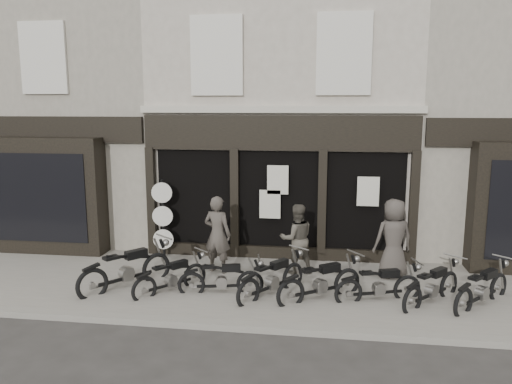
# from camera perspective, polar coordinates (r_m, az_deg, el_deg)

# --- Properties ---
(ground_plane) EXTENTS (90.00, 90.00, 0.00)m
(ground_plane) POSITION_cam_1_polar(r_m,az_deg,el_deg) (10.81, 0.96, -12.73)
(ground_plane) COLOR #2D2B28
(ground_plane) RESTS_ON ground
(pavement) EXTENTS (30.00, 4.20, 0.12)m
(pavement) POSITION_cam_1_polar(r_m,az_deg,el_deg) (11.62, 1.51, -10.75)
(pavement) COLOR slate
(pavement) RESTS_ON ground_plane
(kerb) EXTENTS (30.00, 0.25, 0.13)m
(kerb) POSITION_cam_1_polar(r_m,az_deg,el_deg) (9.65, 0.03, -15.21)
(kerb) COLOR gray
(kerb) RESTS_ON ground_plane
(central_building) EXTENTS (7.30, 6.22, 8.34)m
(central_building) POSITION_cam_1_polar(r_m,az_deg,el_deg) (15.90, 3.65, 9.64)
(central_building) COLOR #B8AD9D
(central_building) RESTS_ON ground
(neighbour_left) EXTENTS (5.60, 6.73, 8.34)m
(neighbour_left) POSITION_cam_1_polar(r_m,az_deg,el_deg) (17.51, -17.85, 9.08)
(neighbour_left) COLOR gray
(neighbour_left) RESTS_ON ground
(neighbour_right) EXTENTS (5.60, 6.73, 8.34)m
(neighbour_right) POSITION_cam_1_polar(r_m,az_deg,el_deg) (16.61, 26.30, 8.51)
(neighbour_right) COLOR gray
(neighbour_right) RESTS_ON ground
(motorcycle_0) EXTENTS (1.68, 1.97, 1.12)m
(motorcycle_0) POSITION_cam_1_polar(r_m,az_deg,el_deg) (11.72, -14.54, -8.91)
(motorcycle_0) COLOR black
(motorcycle_0) RESTS_ON ground
(motorcycle_1) EXTENTS (1.40, 1.56, 0.90)m
(motorcycle_1) POSITION_cam_1_polar(r_m,az_deg,el_deg) (11.31, -9.66, -9.88)
(motorcycle_1) COLOR black
(motorcycle_1) RESTS_ON ground
(motorcycle_2) EXTENTS (1.86, 0.64, 0.90)m
(motorcycle_2) POSITION_cam_1_polar(r_m,az_deg,el_deg) (11.08, -3.91, -10.18)
(motorcycle_2) COLOR black
(motorcycle_2) RESTS_ON ground
(motorcycle_3) EXTENTS (1.44, 1.78, 0.99)m
(motorcycle_3) POSITION_cam_1_polar(r_m,az_deg,el_deg) (10.96, 1.87, -10.20)
(motorcycle_3) COLOR black
(motorcycle_3) RESTS_ON ground
(motorcycle_4) EXTENTS (1.83, 1.43, 1.01)m
(motorcycle_4) POSITION_cam_1_polar(r_m,az_deg,el_deg) (10.82, 7.40, -10.52)
(motorcycle_4) COLOR black
(motorcycle_4) RESTS_ON ground
(motorcycle_5) EXTENTS (1.85, 0.87, 0.92)m
(motorcycle_5) POSITION_cam_1_polar(r_m,az_deg,el_deg) (10.98, 13.90, -10.62)
(motorcycle_5) COLOR black
(motorcycle_5) RESTS_ON ground
(motorcycle_6) EXTENTS (1.52, 1.60, 0.95)m
(motorcycle_6) POSITION_cam_1_polar(r_m,az_deg,el_deg) (11.17, 19.46, -10.48)
(motorcycle_6) COLOR black
(motorcycle_6) RESTS_ON ground
(motorcycle_7) EXTENTS (1.58, 1.62, 0.97)m
(motorcycle_7) POSITION_cam_1_polar(r_m,az_deg,el_deg) (11.40, 24.44, -10.35)
(motorcycle_7) COLOR black
(motorcycle_7) RESTS_ON ground
(man_left) EXTENTS (0.78, 0.61, 1.89)m
(man_left) POSITION_cam_1_polar(r_m,az_deg,el_deg) (12.17, -4.43, -4.84)
(man_left) COLOR #433D37
(man_left) RESTS_ON pavement
(man_centre) EXTENTS (0.98, 0.85, 1.70)m
(man_centre) POSITION_cam_1_polar(r_m,az_deg,el_deg) (12.15, 4.67, -5.33)
(man_centre) COLOR #49443B
(man_centre) RESTS_ON pavement
(man_right) EXTENTS (1.06, 0.85, 1.89)m
(man_right) POSITION_cam_1_polar(r_m,az_deg,el_deg) (12.19, 15.43, -5.15)
(man_right) COLOR #413B36
(man_right) RESTS_ON pavement
(advert_sign_post) EXTENTS (0.54, 0.35, 2.23)m
(advert_sign_post) POSITION_cam_1_polar(r_m,az_deg,el_deg) (13.48, -10.57, -3.43)
(advert_sign_post) COLOR black
(advert_sign_post) RESTS_ON ground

